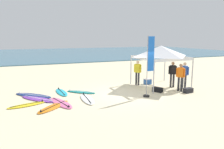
# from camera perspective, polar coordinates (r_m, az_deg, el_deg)

# --- Properties ---
(ground_plane) EXTENTS (80.00, 80.00, 0.00)m
(ground_plane) POSITION_cam_1_polar(r_m,az_deg,el_deg) (12.46, 3.77, -5.32)
(ground_plane) COLOR beige
(sea) EXTENTS (80.00, 36.00, 0.10)m
(sea) POSITION_cam_1_polar(r_m,az_deg,el_deg) (45.00, -15.59, 5.55)
(sea) COLOR #386B84
(sea) RESTS_ON ground
(canopy_tent) EXTENTS (3.01, 3.01, 2.75)m
(canopy_tent) POSITION_cam_1_polar(r_m,az_deg,el_deg) (14.38, 13.06, 6.16)
(canopy_tent) COLOR #B7B7BC
(canopy_tent) RESTS_ON ground
(surfboard_pink) EXTENTS (1.17, 2.33, 0.19)m
(surfboard_pink) POSITION_cam_1_polar(r_m,az_deg,el_deg) (11.02, -13.69, -7.45)
(surfboard_pink) COLOR pink
(surfboard_pink) RESTS_ON ground
(surfboard_yellow) EXTENTS (1.91, 0.98, 0.19)m
(surfboard_yellow) POSITION_cam_1_polar(r_m,az_deg,el_deg) (11.21, -21.93, -7.61)
(surfboard_yellow) COLOR yellow
(surfboard_yellow) RESTS_ON ground
(surfboard_white) EXTENTS (0.69, 2.20, 0.19)m
(surfboard_white) POSITION_cam_1_polar(r_m,az_deg,el_deg) (11.48, -6.81, -6.53)
(surfboard_white) COLOR white
(surfboard_white) RESTS_ON ground
(surfboard_navy) EXTENTS (2.22, 2.18, 0.19)m
(surfboard_navy) POSITION_cam_1_polar(r_m,az_deg,el_deg) (12.85, -20.61, -5.32)
(surfboard_navy) COLOR navy
(surfboard_navy) RESTS_ON ground
(surfboard_cyan) EXTENTS (0.66, 1.97, 0.19)m
(surfboard_cyan) POSITION_cam_1_polar(r_m,az_deg,el_deg) (13.08, -13.52, -4.67)
(surfboard_cyan) COLOR #23B2CC
(surfboard_cyan) RESTS_ON ground
(surfboard_teal) EXTENTS (1.73, 1.59, 0.19)m
(surfboard_teal) POSITION_cam_1_polar(r_m,az_deg,el_deg) (12.90, -8.39, -4.70)
(surfboard_teal) COLOR #19847F
(surfboard_teal) RESTS_ON ground
(surfboard_purple) EXTENTS (1.98, 2.22, 0.19)m
(surfboard_purple) POSITION_cam_1_polar(r_m,az_deg,el_deg) (12.03, -19.35, -6.27)
(surfboard_purple) COLOR purple
(surfboard_purple) RESTS_ON ground
(surfboard_orange) EXTENTS (1.91, 1.89, 0.19)m
(surfboard_orange) POSITION_cam_1_polar(r_m,az_deg,el_deg) (10.53, -15.56, -8.38)
(surfboard_orange) COLOR orange
(surfboard_orange) RESTS_ON ground
(person_orange) EXTENTS (0.39, 0.46, 1.71)m
(person_orange) POSITION_cam_1_polar(r_m,az_deg,el_deg) (13.59, 18.05, -0.24)
(person_orange) COLOR #2D2D33
(person_orange) RESTS_ON ground
(person_blue) EXTENTS (0.40, 0.43, 1.71)m
(person_blue) POSITION_cam_1_polar(r_m,az_deg,el_deg) (14.42, 19.00, 0.28)
(person_blue) COLOR #383842
(person_blue) RESTS_ON ground
(person_yellow) EXTENTS (0.39, 0.46, 1.71)m
(person_yellow) POSITION_cam_1_polar(r_m,az_deg,el_deg) (14.74, 6.94, 0.96)
(person_yellow) COLOR #2D2D33
(person_yellow) RESTS_ON ground
(person_black) EXTENTS (0.51, 0.34, 1.71)m
(person_black) POSITION_cam_1_polar(r_m,az_deg,el_deg) (14.51, 16.08, 0.50)
(person_black) COLOR #2D2D33
(person_black) RESTS_ON ground
(banner_flag) EXTENTS (0.60, 0.36, 3.40)m
(banner_flag) POSITION_cam_1_polar(r_m,az_deg,el_deg) (11.80, 9.95, 1.50)
(banner_flag) COLOR #99999E
(banner_flag) RESTS_ON ground
(gear_bag_near_tent) EXTENTS (0.64, 0.41, 0.28)m
(gear_bag_near_tent) POSITION_cam_1_polar(r_m,az_deg,el_deg) (13.53, 19.90, -4.06)
(gear_bag_near_tent) COLOR #232328
(gear_bag_near_tent) RESTS_ON ground
(gear_bag_by_pole) EXTENTS (0.55, 0.68, 0.28)m
(gear_bag_by_pole) POSITION_cam_1_polar(r_m,az_deg,el_deg) (13.20, 12.24, -4.02)
(gear_bag_by_pole) COLOR black
(gear_bag_by_pole) RESTS_ON ground
(cooler_box) EXTENTS (0.50, 0.36, 0.39)m
(cooler_box) POSITION_cam_1_polar(r_m,az_deg,el_deg) (15.25, 9.61, -1.82)
(cooler_box) COLOR #2D60B7
(cooler_box) RESTS_ON ground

